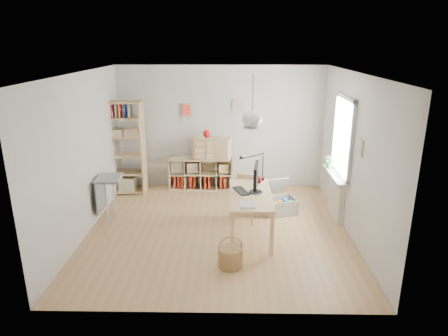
{
  "coord_description": "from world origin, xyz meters",
  "views": [
    {
      "loc": [
        0.22,
        -6.36,
        3.18
      ],
      "look_at": [
        0.1,
        0.3,
        1.05
      ],
      "focal_mm": 32.0,
      "sensor_mm": 36.0,
      "label": 1
    }
  ],
  "objects_px": {
    "drawer_chest": "(212,148)",
    "chair": "(246,195)",
    "desk": "(250,199)",
    "storage_chest": "(280,202)",
    "monitor": "(256,177)",
    "tall_bookshelf": "(125,144)",
    "cube_shelf": "(200,176)"
  },
  "relations": [
    {
      "from": "monitor",
      "to": "drawer_chest",
      "type": "xyz_separation_m",
      "value": [
        -0.83,
        2.14,
        -0.08
      ]
    },
    {
      "from": "desk",
      "to": "chair",
      "type": "height_order",
      "value": "chair"
    },
    {
      "from": "drawer_chest",
      "to": "cube_shelf",
      "type": "bearing_deg",
      "value": -174.79
    },
    {
      "from": "chair",
      "to": "drawer_chest",
      "type": "bearing_deg",
      "value": 128.3
    },
    {
      "from": "tall_bookshelf",
      "to": "storage_chest",
      "type": "bearing_deg",
      "value": -17.43
    },
    {
      "from": "cube_shelf",
      "to": "drawer_chest",
      "type": "height_order",
      "value": "drawer_chest"
    },
    {
      "from": "cube_shelf",
      "to": "drawer_chest",
      "type": "distance_m",
      "value": 0.71
    },
    {
      "from": "monitor",
      "to": "chair",
      "type": "bearing_deg",
      "value": 110.93
    },
    {
      "from": "tall_bookshelf",
      "to": "monitor",
      "type": "bearing_deg",
      "value": -35.45
    },
    {
      "from": "cube_shelf",
      "to": "chair",
      "type": "distance_m",
      "value": 1.9
    },
    {
      "from": "cube_shelf",
      "to": "storage_chest",
      "type": "height_order",
      "value": "cube_shelf"
    },
    {
      "from": "tall_bookshelf",
      "to": "chair",
      "type": "xyz_separation_m",
      "value": [
        2.54,
        -1.34,
        -0.61
      ]
    },
    {
      "from": "desk",
      "to": "cube_shelf",
      "type": "bearing_deg",
      "value": 114.61
    },
    {
      "from": "desk",
      "to": "cube_shelf",
      "type": "xyz_separation_m",
      "value": [
        -1.02,
        2.23,
        -0.36
      ]
    },
    {
      "from": "tall_bookshelf",
      "to": "monitor",
      "type": "height_order",
      "value": "tall_bookshelf"
    },
    {
      "from": "desk",
      "to": "monitor",
      "type": "xyz_separation_m",
      "value": [
        0.09,
        0.05,
        0.37
      ]
    },
    {
      "from": "chair",
      "to": "storage_chest",
      "type": "height_order",
      "value": "chair"
    },
    {
      "from": "cube_shelf",
      "to": "monitor",
      "type": "relative_size",
      "value": 2.5
    },
    {
      "from": "cube_shelf",
      "to": "monitor",
      "type": "xyz_separation_m",
      "value": [
        1.11,
        -2.18,
        0.73
      ]
    },
    {
      "from": "cube_shelf",
      "to": "drawer_chest",
      "type": "bearing_deg",
      "value": -8.35
    },
    {
      "from": "chair",
      "to": "storage_chest",
      "type": "xyz_separation_m",
      "value": [
        0.67,
        0.34,
        -0.28
      ]
    },
    {
      "from": "tall_bookshelf",
      "to": "drawer_chest",
      "type": "bearing_deg",
      "value": 7.41
    },
    {
      "from": "desk",
      "to": "storage_chest",
      "type": "height_order",
      "value": "desk"
    },
    {
      "from": "drawer_chest",
      "to": "chair",
      "type": "bearing_deg",
      "value": -52.85
    },
    {
      "from": "desk",
      "to": "drawer_chest",
      "type": "xyz_separation_m",
      "value": [
        -0.74,
        2.19,
        0.29
      ]
    },
    {
      "from": "cube_shelf",
      "to": "monitor",
      "type": "distance_m",
      "value": 2.56
    },
    {
      "from": "desk",
      "to": "tall_bookshelf",
      "type": "relative_size",
      "value": 0.75
    },
    {
      "from": "desk",
      "to": "chair",
      "type": "relative_size",
      "value": 1.78
    },
    {
      "from": "tall_bookshelf",
      "to": "desk",
      "type": "bearing_deg",
      "value": -37.01
    },
    {
      "from": "storage_chest",
      "to": "monitor",
      "type": "relative_size",
      "value": 1.42
    },
    {
      "from": "desk",
      "to": "storage_chest",
      "type": "bearing_deg",
      "value": 56.91
    },
    {
      "from": "storage_chest",
      "to": "drawer_chest",
      "type": "bearing_deg",
      "value": 119.0
    }
  ]
}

